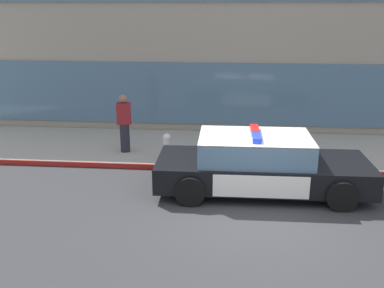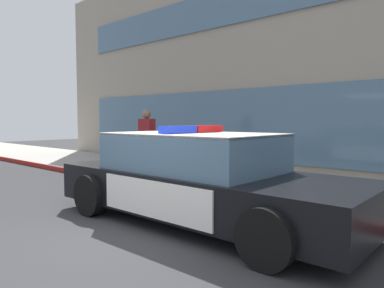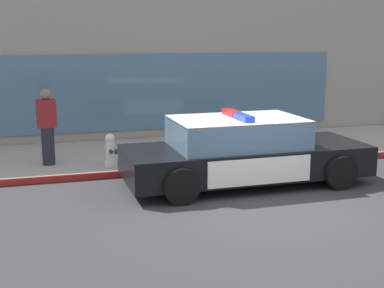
% 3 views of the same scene
% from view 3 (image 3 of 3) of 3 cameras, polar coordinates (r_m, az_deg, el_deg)
% --- Properties ---
extents(ground, '(48.00, 48.00, 0.00)m').
position_cam_3_polar(ground, '(9.79, 7.80, -6.38)').
color(ground, '#303033').
extents(sidewalk, '(48.00, 3.46, 0.15)m').
position_cam_3_polar(sidewalk, '(13.62, 0.51, -0.76)').
color(sidewalk, '#A39E93').
rests_on(sidewalk, ground).
extents(curb_red_paint, '(28.80, 0.04, 0.14)m').
position_cam_3_polar(curb_red_paint, '(12.01, 2.92, -2.49)').
color(curb_red_paint, maroon).
rests_on(curb_red_paint, ground).
extents(storefront_building, '(23.85, 11.32, 6.91)m').
position_cam_3_polar(storefront_building, '(20.56, -4.62, 12.91)').
color(storefront_building, gray).
rests_on(storefront_building, ground).
extents(police_cruiser, '(5.00, 2.12, 1.49)m').
position_cam_3_polar(police_cruiser, '(10.84, 5.54, -0.82)').
color(police_cruiser, black).
rests_on(police_cruiser, ground).
extents(fire_hydrant, '(0.34, 0.39, 0.73)m').
position_cam_3_polar(fire_hydrant, '(11.90, -8.79, -0.65)').
color(fire_hydrant, silver).
rests_on(fire_hydrant, sidewalk).
extents(pedestrian_on_sidewalk, '(0.44, 0.32, 1.71)m').
position_cam_3_polar(pedestrian_on_sidewalk, '(12.18, -15.37, 1.81)').
color(pedestrian_on_sidewalk, '#23232D').
rests_on(pedestrian_on_sidewalk, sidewalk).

